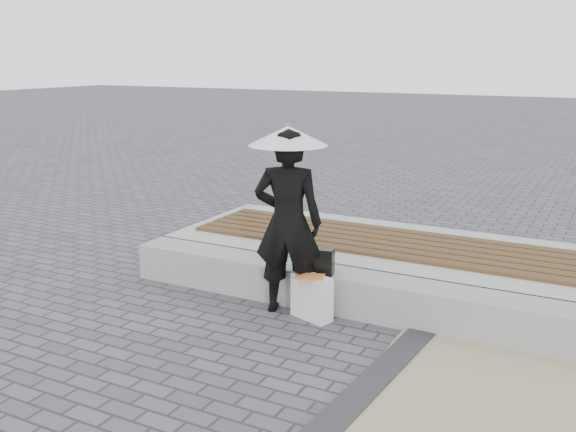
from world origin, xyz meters
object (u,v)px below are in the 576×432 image
Objects in this scene: parasol at (288,136)px; handbag at (315,261)px; canvas_tote at (312,297)px; woman at (288,223)px; seating_ledge at (345,291)px.

handbag is at bearing 30.70° from parasol.
canvas_tote is (0.30, -0.06, -1.57)m from parasol.
handbag reaches higher than canvas_tote.
woman is at bearing -159.71° from handbag.
woman is 4.94× the size of handbag.
seating_ledge is 5.09× the size of parasol.
woman is 1.90× the size of parasol.
woman reaches higher than handbag.
parasol reaches higher than seating_ledge.
seating_ledge is 13.25× the size of handbag.
handbag is at bearing 126.15° from canvas_tote.
parasol is (-0.50, -0.30, 1.59)m from seating_ledge.
parasol reaches higher than handbag.
handbag is at bearing -165.92° from woman.
canvas_tote is (-0.20, -0.36, 0.02)m from seating_ledge.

